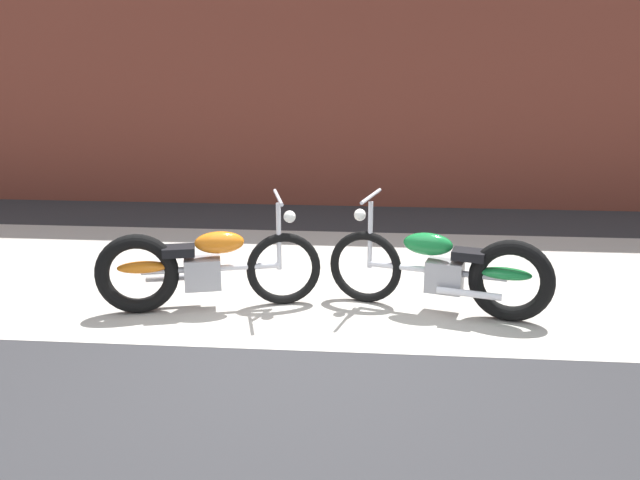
% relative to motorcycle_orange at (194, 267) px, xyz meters
% --- Properties ---
extents(ground_plane, '(80.00, 80.00, 0.00)m').
position_rel_motorcycle_orange_xyz_m(ground_plane, '(1.01, -0.79, -0.40)').
color(ground_plane, '#2D2D30').
extents(sidewalk_slab, '(36.00, 3.50, 0.01)m').
position_rel_motorcycle_orange_xyz_m(sidewalk_slab, '(1.01, 0.96, -0.40)').
color(sidewalk_slab, '#B2ADA3').
rests_on(sidewalk_slab, ground).
extents(brick_building_wall, '(36.00, 0.50, 4.82)m').
position_rel_motorcycle_orange_xyz_m(brick_building_wall, '(1.01, 4.41, 2.01)').
color(brick_building_wall, brown).
rests_on(brick_building_wall, ground).
extents(motorcycle_orange, '(1.97, 0.75, 1.03)m').
position_rel_motorcycle_orange_xyz_m(motorcycle_orange, '(0.00, 0.00, 0.00)').
color(motorcycle_orange, black).
rests_on(motorcycle_orange, ground).
extents(motorcycle_green, '(1.96, 0.78, 1.03)m').
position_rel_motorcycle_orange_xyz_m(motorcycle_green, '(2.30, 0.10, 0.00)').
color(motorcycle_green, black).
rests_on(motorcycle_green, ground).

